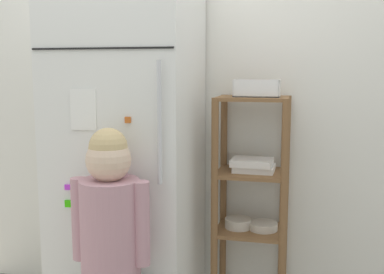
{
  "coord_description": "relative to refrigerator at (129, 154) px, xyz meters",
  "views": [
    {
      "loc": [
        0.57,
        -2.17,
        1.31
      ],
      "look_at": [
        0.06,
        0.02,
        0.99
      ],
      "focal_mm": 43.48,
      "sensor_mm": 36.0,
      "label": 1
    }
  ],
  "objects": [
    {
      "name": "child_standing",
      "position": [
        0.08,
        -0.43,
        -0.24
      ],
      "size": [
        0.35,
        0.26,
        1.08
      ],
      "color": "#444851",
      "rests_on": "ground"
    },
    {
      "name": "fruit_bin",
      "position": [
        0.63,
        0.14,
        0.33
      ],
      "size": [
        0.23,
        0.15,
        0.09
      ],
      "color": "white",
      "rests_on": "pantry_shelf_unit"
    },
    {
      "name": "refrigerator",
      "position": [
        0.0,
        0.0,
        0.0
      ],
      "size": [
        0.67,
        0.66,
        1.78
      ],
      "color": "white",
      "rests_on": "ground"
    },
    {
      "name": "kitchen_wall_back",
      "position": [
        0.27,
        0.34,
        0.25
      ],
      "size": [
        2.66,
        0.03,
        2.28
      ],
      "primitive_type": "cube",
      "color": "silver",
      "rests_on": "ground"
    },
    {
      "name": "pantry_shelf_unit",
      "position": [
        0.61,
        0.16,
        -0.19
      ],
      "size": [
        0.37,
        0.31,
        1.18
      ],
      "color": "brown",
      "rests_on": "ground"
    }
  ]
}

